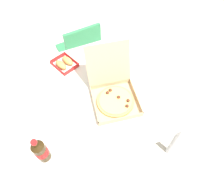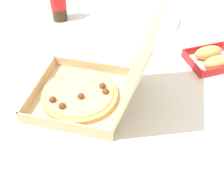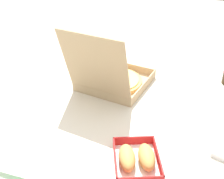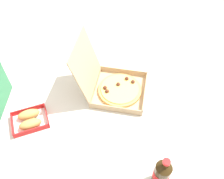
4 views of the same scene
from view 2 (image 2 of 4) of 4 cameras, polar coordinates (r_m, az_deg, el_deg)
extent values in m
cube|color=silver|center=(1.02, 2.43, 0.33)|extent=(1.18, 1.03, 0.03)
cylinder|color=#B7B7BC|center=(1.72, -12.34, 3.60)|extent=(0.05, 0.05, 0.72)
cylinder|color=#B7B7BC|center=(1.71, 17.69, 2.27)|extent=(0.05, 0.05, 0.72)
cube|color=tan|center=(0.96, -6.61, -1.61)|extent=(0.35, 0.35, 0.01)
cube|color=tan|center=(1.00, -14.88, 0.78)|extent=(0.30, 0.06, 0.04)
cube|color=tan|center=(1.05, -4.14, 4.88)|extent=(0.06, 0.30, 0.04)
cube|color=tan|center=(0.85, -9.91, -7.41)|extent=(0.06, 0.30, 0.04)
cube|color=tan|center=(0.92, 2.20, -2.14)|extent=(0.30, 0.06, 0.04)
cube|color=tan|center=(0.80, 5.73, 5.75)|extent=(0.32, 0.14, 0.30)
cylinder|color=tan|center=(0.95, -6.66, -1.10)|extent=(0.26, 0.26, 0.02)
cylinder|color=#EAC666|center=(0.95, -6.72, -0.58)|extent=(0.23, 0.23, 0.01)
sphere|color=#562819|center=(0.90, -10.24, -3.36)|extent=(0.02, 0.02, 0.02)
sphere|color=#562819|center=(0.92, -12.14, -2.07)|extent=(0.02, 0.02, 0.02)
sphere|color=#562819|center=(0.95, -1.99, 0.77)|extent=(0.02, 0.02, 0.02)
sphere|color=#562819|center=(0.92, -6.42, -1.40)|extent=(0.02, 0.02, 0.02)
sphere|color=#562819|center=(0.93, -1.35, -0.41)|extent=(0.02, 0.02, 0.02)
cube|color=white|center=(1.17, 19.75, 5.15)|extent=(0.21, 0.23, 0.00)
cube|color=red|center=(1.11, 16.04, 5.21)|extent=(0.14, 0.06, 0.03)
cube|color=red|center=(1.21, 18.18, 7.97)|extent=(0.07, 0.18, 0.03)
cube|color=red|center=(1.12, 21.91, 3.72)|extent=(0.07, 0.18, 0.03)
ellipsoid|color=tan|center=(1.18, 19.24, 7.21)|extent=(0.10, 0.13, 0.05)
ellipsoid|color=tan|center=(1.13, 20.95, 5.28)|extent=(0.10, 0.13, 0.05)
cylinder|color=#33230F|center=(1.39, -10.99, 16.93)|extent=(0.07, 0.07, 0.16)
cylinder|color=red|center=(1.38, -11.03, 17.23)|extent=(0.07, 0.07, 0.06)
cube|color=white|center=(1.33, -1.18, 12.62)|extent=(0.23, 0.18, 0.00)
cube|color=white|center=(1.39, 11.32, 13.60)|extent=(0.14, 0.14, 0.02)
camera|label=1|loc=(1.40, -61.19, 50.87)|focal=31.88mm
camera|label=3|loc=(1.46, 58.73, 28.67)|focal=46.20mm
camera|label=4|loc=(1.67, -1.15, 59.11)|focal=38.67mm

